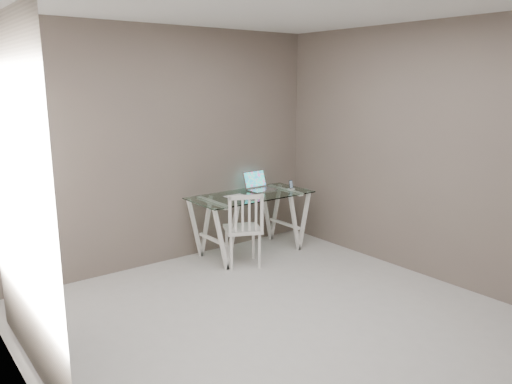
{
  "coord_description": "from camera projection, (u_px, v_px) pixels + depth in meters",
  "views": [
    {
      "loc": [
        -2.63,
        -2.87,
        2.09
      ],
      "look_at": [
        0.77,
        1.55,
        0.85
      ],
      "focal_mm": 35.0,
      "sensor_mm": 36.0,
      "label": 1
    }
  ],
  "objects": [
    {
      "name": "mouse",
      "position": [
        253.0,
        197.0,
        5.86
      ],
      "size": [
        0.11,
        0.07,
        0.04
      ],
      "primitive_type": "ellipsoid",
      "color": "white",
      "rests_on": "desk"
    },
    {
      "name": "phone_dock",
      "position": [
        291.0,
        187.0,
        6.32
      ],
      "size": [
        0.06,
        0.06,
        0.12
      ],
      "color": "white",
      "rests_on": "desk"
    },
    {
      "name": "keyboard",
      "position": [
        234.0,
        196.0,
        5.95
      ],
      "size": [
        0.26,
        0.11,
        0.01
      ],
      "primitive_type": "cube",
      "color": "silver",
      "rests_on": "desk"
    },
    {
      "name": "desk",
      "position": [
        251.0,
        223.0,
        6.13
      ],
      "size": [
        1.5,
        0.7,
        0.75
      ],
      "color": "silver",
      "rests_on": "ground"
    },
    {
      "name": "chair",
      "position": [
        244.0,
        226.0,
        5.65
      ],
      "size": [
        0.53,
        0.53,
        0.87
      ],
      "rotation": [
        0.0,
        0.0,
        -0.43
      ],
      "color": "white",
      "rests_on": "ground"
    },
    {
      "name": "room",
      "position": [
        292.0,
        131.0,
        3.84
      ],
      "size": [
        4.5,
        4.52,
        2.71
      ],
      "color": "beige",
      "rests_on": "ground"
    },
    {
      "name": "laptop",
      "position": [
        259.0,
        185.0,
        6.31
      ],
      "size": [
        0.34,
        0.31,
        0.23
      ],
      "color": "#BBBBC0",
      "rests_on": "desk"
    }
  ]
}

